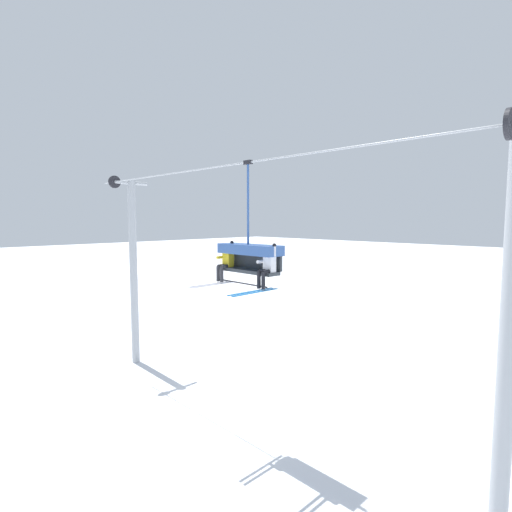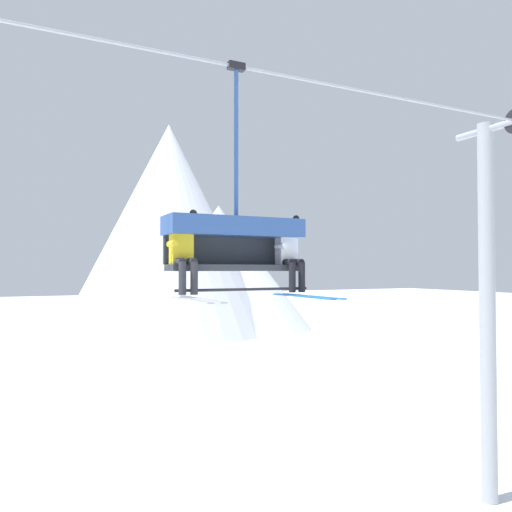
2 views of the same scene
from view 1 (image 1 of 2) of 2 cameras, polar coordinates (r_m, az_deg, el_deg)
name	(u,v)px [view 1 (image 1 of 2)]	position (r m, az deg, el deg)	size (l,w,h in m)	color
ground_plane	(230,411)	(15.48, -3.77, -21.19)	(200.00, 200.00, 0.00)	white
lift_tower_near	(133,268)	(19.77, -17.15, -1.63)	(0.36, 1.88, 8.85)	#9EA3A8
lift_tower_far	(508,336)	(9.50, 32.37, -9.64)	(0.36, 1.88, 8.85)	#9EA3A8
lift_cable	(225,166)	(12.83, -4.42, 12.74)	(17.46, 0.05, 0.05)	#9EA3A8
chairlift_chair	(250,253)	(12.04, -0.88, 0.41)	(2.24, 0.74, 3.64)	#33383D
skier_yellow	(225,261)	(12.60, -4.41, -0.76)	(0.48, 1.70, 1.34)	yellow
skier_white	(267,266)	(11.28, 1.53, -1.46)	(0.48, 1.70, 1.34)	silver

